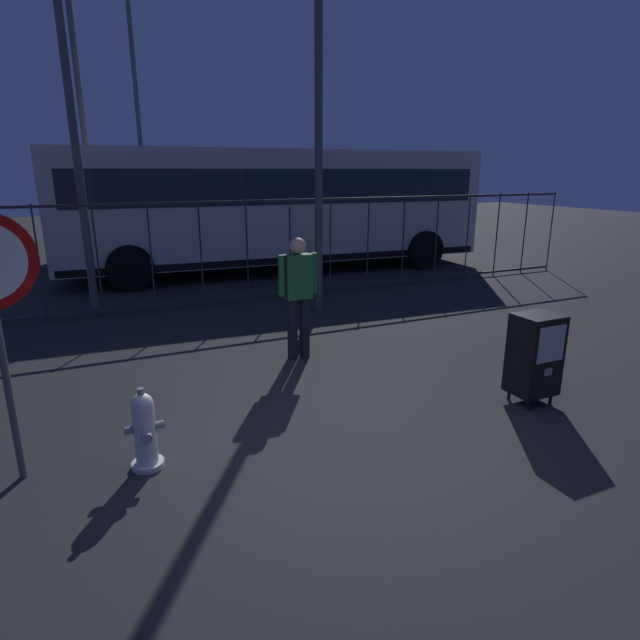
% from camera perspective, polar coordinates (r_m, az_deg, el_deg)
% --- Properties ---
extents(ground_plane, '(60.00, 60.00, 0.00)m').
position_cam_1_polar(ground_plane, '(5.09, 2.66, -13.64)').
color(ground_plane, '#262628').
extents(fire_hydrant, '(0.33, 0.31, 0.75)m').
position_cam_1_polar(fire_hydrant, '(4.86, -18.57, -11.37)').
color(fire_hydrant, silver).
rests_on(fire_hydrant, ground_plane).
extents(newspaper_box_primary, '(0.48, 0.42, 1.02)m').
position_cam_1_polar(newspaper_box_primary, '(6.22, 22.37, -3.47)').
color(newspaper_box_primary, black).
rests_on(newspaper_box_primary, ground_plane).
extents(pedestrian, '(0.55, 0.22, 1.67)m').
position_cam_1_polar(pedestrian, '(7.05, -2.41, 3.12)').
color(pedestrian, black).
rests_on(pedestrian, ground_plane).
extents(fence_barrier, '(18.03, 0.04, 2.00)m').
position_cam_1_polar(fence_barrier, '(10.13, -12.85, 7.09)').
color(fence_barrier, '#2D2D33').
rests_on(fence_barrier, ground_plane).
extents(bus_near, '(10.63, 3.26, 3.00)m').
position_cam_1_polar(bus_near, '(13.66, -4.80, 12.55)').
color(bus_near, beige).
rests_on(bus_near, ground_plane).
extents(bus_far, '(10.66, 3.41, 3.00)m').
position_cam_1_polar(bus_far, '(17.26, -6.94, 13.20)').
color(bus_far, '#19519E').
rests_on(bus_far, ground_plane).
extents(street_light_near_left, '(0.32, 0.32, 7.89)m').
position_cam_1_polar(street_light_near_left, '(9.66, -0.16, 27.96)').
color(street_light_near_left, '#4C4F54').
rests_on(street_light_near_left, ground_plane).
extents(street_light_near_right, '(0.32, 0.32, 8.01)m').
position_cam_1_polar(street_light_near_right, '(18.33, -19.35, 21.63)').
color(street_light_near_right, '#4C4F54').
rests_on(street_light_near_right, ground_plane).
extents(street_light_far_left, '(0.32, 0.32, 7.40)m').
position_cam_1_polar(street_light_far_left, '(10.13, -26.10, 24.46)').
color(street_light_far_left, '#4C4F54').
rests_on(street_light_far_left, ground_plane).
extents(street_light_far_right, '(0.32, 0.32, 6.83)m').
position_cam_1_polar(street_light_far_right, '(14.30, -24.63, 20.48)').
color(street_light_far_right, '#4C4F54').
rests_on(street_light_far_right, ground_plane).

